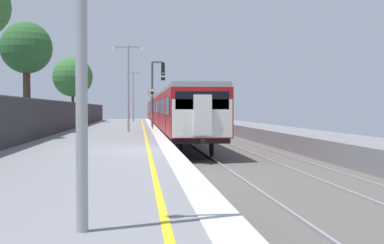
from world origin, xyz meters
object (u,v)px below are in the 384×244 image
at_px(platform_lamp_mid, 128,81).
at_px(background_tree_right, 73,78).
at_px(commuter_train_at_platform, 166,110).
at_px(speed_limit_sign, 152,103).
at_px(signal_gantry, 156,86).
at_px(platform_lamp_far, 133,92).
at_px(background_tree_left, 27,50).

distance_m(platform_lamp_mid, background_tree_right, 24.51).
height_order(commuter_train_at_platform, speed_limit_sign, commuter_train_at_platform).
bearing_deg(platform_lamp_mid, commuter_train_at_platform, 80.56).
bearing_deg(signal_gantry, platform_lamp_far, 96.34).
bearing_deg(platform_lamp_mid, background_tree_left, -178.38).
relative_size(speed_limit_sign, background_tree_left, 0.43).
relative_size(commuter_train_at_platform, background_tree_right, 8.77).
relative_size(speed_limit_sign, platform_lamp_far, 0.51).
distance_m(platform_lamp_far, background_tree_left, 26.88).
bearing_deg(speed_limit_sign, platform_lamp_mid, -110.60).
distance_m(speed_limit_sign, platform_lamp_far, 21.81).
relative_size(signal_gantry, background_tree_right, 0.74).
xyz_separation_m(platform_lamp_mid, background_tree_left, (-6.10, -0.17, 1.80)).
xyz_separation_m(signal_gantry, platform_lamp_mid, (-1.96, -8.28, -0.03)).
bearing_deg(commuter_train_at_platform, speed_limit_sign, -96.40).
bearing_deg(speed_limit_sign, commuter_train_at_platform, 83.60).
xyz_separation_m(signal_gantry, platform_lamp_far, (-1.96, 17.67, 0.09)).
bearing_deg(speed_limit_sign, background_tree_right, 112.45).
distance_m(signal_gantry, platform_lamp_mid, 8.51).
bearing_deg(platform_lamp_far, signal_gantry, -83.66).
bearing_deg(signal_gantry, platform_lamp_mid, -103.34).
height_order(platform_lamp_far, background_tree_right, background_tree_right).
bearing_deg(signal_gantry, background_tree_left, -133.65).
bearing_deg(background_tree_left, platform_lamp_mid, 1.62).
xyz_separation_m(signal_gantry, background_tree_left, (-8.06, -8.45, 1.78)).
bearing_deg(commuter_train_at_platform, background_tree_right, 163.53).
xyz_separation_m(speed_limit_sign, platform_lamp_far, (-1.60, 21.70, 1.49)).
distance_m(commuter_train_at_platform, platform_lamp_far, 6.60).
bearing_deg(signal_gantry, commuter_train_at_platform, 83.21).
relative_size(commuter_train_at_platform, platform_lamp_mid, 11.38).
height_order(commuter_train_at_platform, background_tree_right, background_tree_right).
xyz_separation_m(commuter_train_at_platform, signal_gantry, (-1.48, -12.42, 1.95)).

